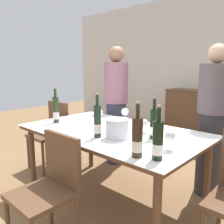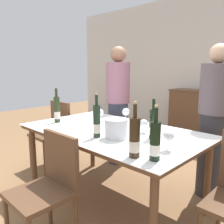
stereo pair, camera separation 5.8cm
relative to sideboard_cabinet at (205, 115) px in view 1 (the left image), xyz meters
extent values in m
plane|color=olive|center=(0.17, -2.82, -0.47)|extent=(12.00, 12.00, 0.00)
cube|color=silver|center=(0.17, 0.29, 0.93)|extent=(8.00, 0.10, 2.80)
cube|color=brown|center=(0.00, 0.00, -0.01)|extent=(1.47, 0.44, 0.91)
cube|color=brown|center=(0.00, 0.00, 0.46)|extent=(1.52, 0.46, 0.02)
cylinder|color=brown|center=(-0.63, -3.25, -0.11)|extent=(0.06, 0.06, 0.71)
cylinder|color=brown|center=(0.98, -3.25, -0.11)|extent=(0.06, 0.06, 0.71)
cylinder|color=brown|center=(-0.63, -2.38, -0.11)|extent=(0.06, 0.06, 0.71)
cylinder|color=brown|center=(0.98, -2.38, -0.11)|extent=(0.06, 0.06, 0.71)
cube|color=brown|center=(0.17, -2.82, 0.26)|extent=(1.77, 1.03, 0.04)
cube|color=white|center=(0.17, -2.82, 0.28)|extent=(1.80, 1.06, 0.01)
cylinder|color=silver|center=(0.39, -2.99, 0.37)|extent=(0.20, 0.20, 0.17)
cylinder|color=silver|center=(0.39, -2.99, 0.45)|extent=(0.21, 0.21, 0.01)
cylinder|color=black|center=(0.63, -2.79, 0.41)|extent=(0.07, 0.07, 0.25)
cylinder|color=white|center=(0.63, -2.79, 0.36)|extent=(0.07, 0.07, 0.07)
cylinder|color=black|center=(0.63, -2.79, 0.59)|extent=(0.03, 0.03, 0.09)
cylinder|color=#332314|center=(0.79, -3.23, 0.42)|extent=(0.08, 0.08, 0.27)
cylinder|color=silver|center=(0.79, -3.23, 0.36)|extent=(0.08, 0.08, 0.08)
cylinder|color=#332314|center=(0.79, -3.23, 0.61)|extent=(0.03, 0.03, 0.09)
cylinder|color=tan|center=(0.79, -3.23, 0.66)|extent=(0.02, 0.02, 0.02)
cylinder|color=#28381E|center=(-0.51, -3.00, 0.43)|extent=(0.07, 0.07, 0.29)
cylinder|color=silver|center=(-0.51, -3.00, 0.37)|extent=(0.07, 0.07, 0.08)
cylinder|color=#28381E|center=(-0.51, -3.00, 0.62)|extent=(0.03, 0.03, 0.09)
cylinder|color=tan|center=(-0.51, -3.00, 0.68)|extent=(0.02, 0.02, 0.02)
cylinder|color=black|center=(0.92, -3.18, 0.42)|extent=(0.07, 0.07, 0.26)
cylinder|color=white|center=(0.92, -3.18, 0.36)|extent=(0.07, 0.07, 0.07)
cylinder|color=black|center=(0.92, -3.18, 0.60)|extent=(0.03, 0.03, 0.09)
cylinder|color=tan|center=(0.92, -3.18, 0.65)|extent=(0.02, 0.02, 0.02)
cylinder|color=#1E3323|center=(0.25, -3.09, 0.43)|extent=(0.06, 0.06, 0.29)
cylinder|color=silver|center=(0.25, -3.09, 0.37)|extent=(0.07, 0.07, 0.08)
cylinder|color=#1E3323|center=(0.25, -3.09, 0.62)|extent=(0.03, 0.03, 0.09)
cylinder|color=tan|center=(0.25, -3.09, 0.67)|extent=(0.02, 0.02, 0.02)
cylinder|color=white|center=(-0.01, -2.40, 0.29)|extent=(0.07, 0.07, 0.00)
cylinder|color=white|center=(-0.01, -2.40, 0.33)|extent=(0.01, 0.01, 0.07)
sphere|color=white|center=(-0.01, -2.40, 0.39)|extent=(0.09, 0.09, 0.09)
cylinder|color=white|center=(0.89, -2.96, 0.29)|extent=(0.07, 0.07, 0.00)
cylinder|color=white|center=(0.89, -2.96, 0.33)|extent=(0.01, 0.01, 0.08)
sphere|color=white|center=(0.89, -2.96, 0.40)|extent=(0.09, 0.09, 0.09)
cylinder|color=white|center=(-0.16, -2.66, 0.29)|extent=(0.07, 0.07, 0.00)
cylinder|color=white|center=(-0.16, -2.66, 0.33)|extent=(0.01, 0.01, 0.08)
sphere|color=white|center=(-0.16, -2.66, 0.40)|extent=(0.08, 0.08, 0.08)
cylinder|color=white|center=(0.47, -2.70, 0.29)|extent=(0.07, 0.07, 0.00)
cylinder|color=white|center=(0.47, -2.70, 0.32)|extent=(0.01, 0.01, 0.06)
sphere|color=white|center=(0.47, -2.70, 0.38)|extent=(0.08, 0.08, 0.08)
cylinder|color=brown|center=(0.06, -3.85, -0.26)|extent=(0.03, 0.03, 0.42)
cylinder|color=brown|center=(0.06, -3.48, -0.26)|extent=(0.03, 0.03, 0.42)
cylinder|color=brown|center=(0.43, -3.48, -0.26)|extent=(0.03, 0.03, 0.42)
cube|color=brown|center=(0.25, -3.66, -0.03)|extent=(0.42, 0.42, 0.04)
cube|color=brown|center=(0.25, -3.47, 0.19)|extent=(0.42, 0.04, 0.41)
cylinder|color=brown|center=(-1.20, -3.00, -0.24)|extent=(0.03, 0.03, 0.45)
cylinder|color=brown|center=(-0.83, -3.00, -0.24)|extent=(0.03, 0.03, 0.45)
cylinder|color=brown|center=(-1.20, -2.63, -0.24)|extent=(0.03, 0.03, 0.45)
cylinder|color=brown|center=(-0.83, -2.63, -0.24)|extent=(0.03, 0.03, 0.45)
cube|color=brown|center=(-1.02, -2.82, 0.00)|extent=(0.42, 0.42, 0.04)
cube|color=brown|center=(-1.02, -2.63, 0.22)|extent=(0.42, 0.04, 0.42)
cylinder|color=brown|center=(1.18, -2.63, -0.26)|extent=(0.03, 0.03, 0.42)
cylinder|color=#383F56|center=(-0.48, -2.02, -0.03)|extent=(0.28, 0.28, 0.88)
cylinder|color=#9E667A|center=(-0.48, -2.02, 0.69)|extent=(0.33, 0.33, 0.55)
sphere|color=#A37556|center=(-0.48, -2.02, 1.07)|extent=(0.22, 0.22, 0.22)
cylinder|color=#2D2D33|center=(0.85, -2.00, -0.02)|extent=(0.28, 0.28, 0.90)
cylinder|color=#594C51|center=(0.85, -2.00, 0.68)|extent=(0.33, 0.33, 0.50)
sphere|color=#DBAD89|center=(0.85, -2.00, 1.03)|extent=(0.19, 0.19, 0.19)
camera|label=1|loc=(1.71, -4.49, 0.89)|focal=38.00mm
camera|label=2|loc=(1.75, -4.45, 0.89)|focal=38.00mm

